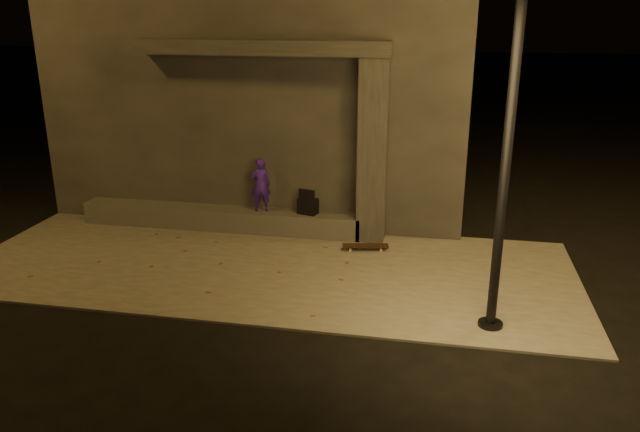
% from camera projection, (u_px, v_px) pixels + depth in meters
% --- Properties ---
extents(ground, '(120.00, 120.00, 0.00)m').
position_uv_depth(ground, '(231.00, 318.00, 9.52)').
color(ground, black).
rests_on(ground, ground).
extents(sidewalk, '(11.00, 4.40, 0.04)m').
position_uv_depth(sidewalk, '(267.00, 266.00, 11.37)').
color(sidewalk, '#605C54').
rests_on(sidewalk, ground).
extents(building, '(9.00, 5.10, 5.22)m').
position_uv_depth(building, '(274.00, 91.00, 14.90)').
color(building, '#32302E').
rests_on(building, ground).
extents(ledge, '(6.00, 0.55, 0.45)m').
position_uv_depth(ledge, '(220.00, 218.00, 13.19)').
color(ledge, '#55534D').
rests_on(ledge, sidewalk).
extents(column, '(0.55, 0.55, 3.60)m').
position_uv_depth(column, '(373.00, 152.00, 12.11)').
color(column, '#32302E').
rests_on(column, sidewalk).
extents(canopy, '(5.00, 0.70, 0.28)m').
position_uv_depth(canopy, '(262.00, 47.00, 11.93)').
color(canopy, '#32302E').
rests_on(canopy, column).
extents(skateboarder, '(0.47, 0.39, 1.12)m').
position_uv_depth(skateboarder, '(261.00, 185.00, 12.78)').
color(skateboarder, '#3C189D').
rests_on(skateboarder, ledge).
extents(backpack, '(0.43, 0.33, 0.54)m').
position_uv_depth(backpack, '(308.00, 205.00, 12.72)').
color(backpack, black).
rests_on(backpack, ledge).
extents(skateboard, '(0.91, 0.39, 0.10)m').
position_uv_depth(skateboard, '(365.00, 246.00, 12.06)').
color(skateboard, black).
rests_on(skateboard, sidewalk).
extents(street_lamp_0, '(0.36, 0.36, 7.47)m').
position_uv_depth(street_lamp_0, '(519.00, 31.00, 7.88)').
color(street_lamp_0, black).
rests_on(street_lamp_0, ground).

